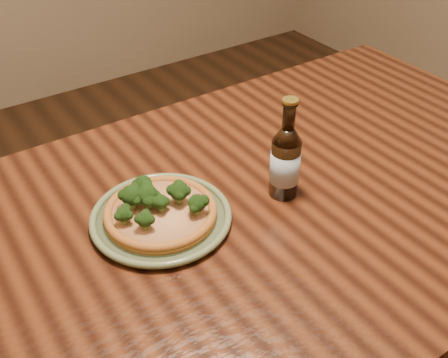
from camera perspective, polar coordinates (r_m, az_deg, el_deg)
table at (r=1.13m, az=2.83°, el=-6.15°), size 1.60×0.90×0.75m
plate at (r=1.03m, az=-6.87°, el=-4.15°), size 0.28×0.28×0.02m
pizza at (r=1.02m, az=-7.05°, el=-3.32°), size 0.22×0.22×0.07m
beer_bottle at (r=1.05m, az=6.68°, el=1.96°), size 0.06×0.06×0.22m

